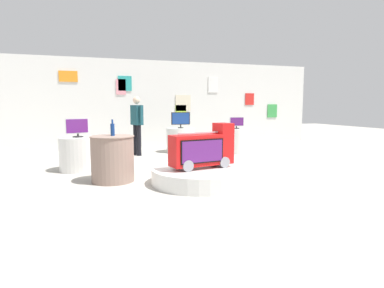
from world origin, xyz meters
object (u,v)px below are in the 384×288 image
Objects in this scene: display_pedestal_center_rear at (236,141)px; shopper_browsing_near_truck at (137,121)px; tv_on_center_rear at (237,122)px; novelty_firetruck_tv at (203,150)px; tv_on_right_rear at (78,127)px; display_pedestal_right_rear at (79,154)px; bottle_on_side_table at (113,129)px; display_pedestal_left_rear at (181,140)px; side_table_round at (113,158)px; main_display_pedestal at (202,175)px; tv_on_left_rear at (181,119)px.

display_pedestal_center_rear is 0.44× the size of shopper_browsing_near_truck.
display_pedestal_center_rear is at bearing 104.58° from tv_on_center_rear.
shopper_browsing_near_truck reaches higher than display_pedestal_center_rear.
shopper_browsing_near_truck reaches higher than novelty_firetruck_tv.
tv_on_center_rear is 0.86× the size of tv_on_right_rear.
display_pedestal_right_rear is at bearing 138.65° from novelty_firetruck_tv.
shopper_browsing_near_truck is at bearing 73.48° from bottle_on_side_table.
display_pedestal_left_rear is 1.02× the size of side_table_round.
display_pedestal_left_rear reaches higher than main_display_pedestal.
side_table_round is (0.61, -1.24, 0.07)m from display_pedestal_right_rear.
shopper_browsing_near_truck reaches higher than display_pedestal_left_rear.
bottle_on_side_table is (0.02, 0.02, 0.52)m from side_table_round.
display_pedestal_left_rear is 1.63m from display_pedestal_center_rear.
shopper_browsing_near_truck reaches higher than display_pedestal_right_rear.
tv_on_center_rear is 1.38× the size of bottle_on_side_table.
tv_on_center_rear is at bearing 33.91° from side_table_round.
display_pedestal_right_rear is at bearing -163.99° from tv_on_center_rear.
novelty_firetruck_tv is 1.43× the size of side_table_round.
tv_on_left_rear is at bearing -89.66° from display_pedestal_left_rear.
tv_on_right_rear is (-2.81, -1.95, -0.06)m from tv_on_left_rear.
bottle_on_side_table is (-1.49, 0.65, 0.35)m from novelty_firetruck_tv.
tv_on_right_rear reaches higher than display_pedestal_center_rear.
tv_on_center_rear is 2.82m from shopper_browsing_near_truck.
shopper_browsing_near_truck is (-0.60, 3.58, 0.81)m from main_display_pedestal.
display_pedestal_left_rear is 1.72m from tv_on_center_rear.
main_display_pedestal is 2.49× the size of display_pedestal_center_rear.
tv_on_left_rear is (0.00, -0.00, 0.62)m from display_pedestal_left_rear.
tv_on_left_rear is 0.35× the size of shopper_browsing_near_truck.
bottle_on_side_table is at bearing -62.67° from tv_on_right_rear.
bottle_on_side_table is (0.62, -1.21, 0.03)m from tv_on_right_rear.
bottle_on_side_table reaches higher than side_table_round.
tv_on_left_rear is 3.42m from tv_on_right_rear.
display_pedestal_left_rear is at bearing 79.33° from main_display_pedestal.
bottle_on_side_table is at bearing 58.32° from side_table_round.
shopper_browsing_near_truck is (-1.32, -0.23, 0.59)m from display_pedestal_left_rear.
novelty_firetruck_tv is at bearing -22.53° from side_table_round.
tv_on_center_rear is (1.46, -0.73, 0.54)m from display_pedestal_left_rear.
shopper_browsing_near_truck is at bearing 73.34° from side_table_round.
side_table_round is (0.61, -1.23, -0.50)m from tv_on_right_rear.
display_pedestal_center_rear is 2.42× the size of bottle_on_side_table.
novelty_firetruck_tv is 3.77m from tv_on_center_rear.
tv_on_left_rear is 0.79× the size of display_pedestal_center_rear.
shopper_browsing_near_truck reaches higher than main_display_pedestal.
side_table_round is at bearing -63.84° from display_pedestal_right_rear.
shopper_browsing_near_truck is at bearing 49.11° from tv_on_right_rear.
display_pedestal_right_rear is (-2.81, -1.95, -0.62)m from tv_on_left_rear.
shopper_browsing_near_truck reaches higher than tv_on_right_rear.
display_pedestal_center_rear is (1.46, -0.72, -0.62)m from tv_on_left_rear.
display_pedestal_right_rear is (-4.27, -1.23, 0.00)m from display_pedestal_center_rear.
tv_on_center_rear is 4.39m from bottle_on_side_table.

